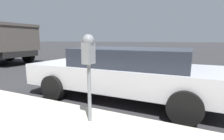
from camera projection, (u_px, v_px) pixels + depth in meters
The scene contains 3 objects.
ground_plane at pixel (117, 87), 5.70m from camera, with size 220.00×220.00×0.00m, color #2B2B2D.
parking_meter at pixel (89, 56), 2.79m from camera, with size 0.21×0.19×1.44m.
car_silver at pixel (126, 71), 4.53m from camera, with size 2.14×5.00×1.31m.
Camera 1 is at (-5.05, -2.25, 1.52)m, focal length 28.00 mm.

